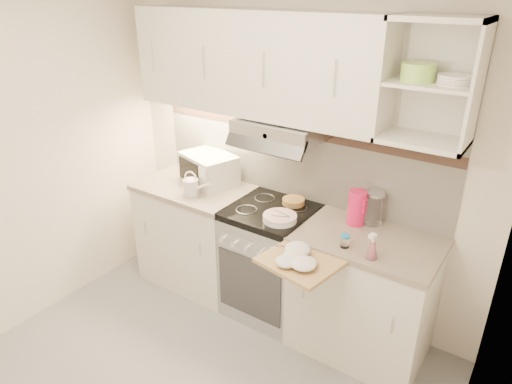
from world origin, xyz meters
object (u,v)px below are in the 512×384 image
electric_range (271,261)px  spray_bottle (372,248)px  microwave (209,169)px  cutting_board (301,261)px  plate_stack (280,218)px  pink_pitcher (357,208)px  glass_jar (374,208)px  watering_can (192,187)px

electric_range → spray_bottle: size_ratio=4.93×
microwave → cutting_board: microwave is taller
microwave → electric_range: bearing=7.4°
plate_stack → pink_pitcher: pink_pitcher is taller
plate_stack → glass_jar: glass_jar is taller
pink_pitcher → plate_stack: bearing=-136.6°
microwave → glass_jar: bearing=20.5°
watering_can → glass_jar: size_ratio=0.98×
plate_stack → glass_jar: 0.64m
watering_can → spray_bottle: size_ratio=1.27×
watering_can → cutting_board: size_ratio=0.53×
spray_bottle → pink_pitcher: bearing=138.6°
watering_can → pink_pitcher: 1.27m
watering_can → spray_bottle: (1.49, -0.07, 0.00)m
pink_pitcher → glass_jar: bearing=50.0°
pink_pitcher → glass_jar: 0.12m
watering_can → cutting_board: watering_can is taller
microwave → glass_jar: 1.38m
electric_range → cutting_board: size_ratio=2.05×
electric_range → plate_stack: 0.51m
electric_range → plate_stack: bearing=-40.4°
plate_stack → cutting_board: 0.48m
watering_can → microwave: bearing=87.4°
electric_range → glass_jar: size_ratio=3.81×
plate_stack → glass_jar: size_ratio=1.00×
microwave → watering_can: 0.27m
plate_stack → cutting_board: size_ratio=0.54×
glass_jar → cutting_board: size_ratio=0.54×
plate_stack → cutting_board: (0.35, -0.32, -0.05)m
watering_can → glass_jar: glass_jar is taller
microwave → plate_stack: bearing=0.9°
microwave → pink_pitcher: (1.28, 0.02, -0.00)m
plate_stack → pink_pitcher: 0.53m
microwave → plate_stack: size_ratio=2.15×
electric_range → plate_stack: size_ratio=3.80×
pink_pitcher → glass_jar: size_ratio=1.03×
electric_range → cutting_board: 0.79m
microwave → glass_jar: microwave is taller
plate_stack → microwave: bearing=163.9°
plate_stack → electric_range: bearing=139.6°
watering_can → glass_jar: (1.33, 0.35, 0.05)m
plate_stack → watering_can: bearing=-178.5°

